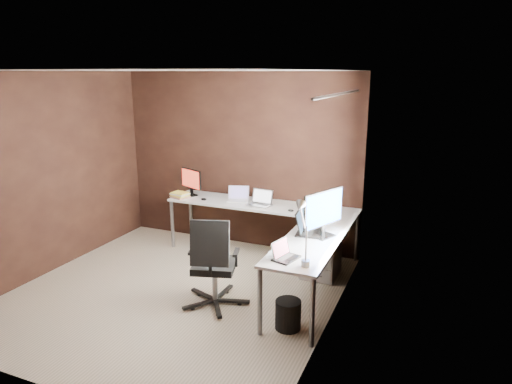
# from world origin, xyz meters

# --- Properties ---
(room) EXTENTS (3.60, 3.60, 2.50)m
(room) POSITION_xyz_m (0.34, 0.07, 1.28)
(room) COLOR #C0AE95
(room) RESTS_ON ground
(desk) EXTENTS (2.65, 2.25, 0.73)m
(desk) POSITION_xyz_m (0.84, 1.04, 0.68)
(desk) COLOR white
(desk) RESTS_ON ground
(drawer_pedestal) EXTENTS (0.42, 0.50, 0.60)m
(drawer_pedestal) POSITION_xyz_m (1.43, 1.15, 0.30)
(drawer_pedestal) COLOR white
(drawer_pedestal) RESTS_ON ground
(monitor_left) EXTENTS (0.42, 0.22, 0.39)m
(monitor_left) POSITION_xyz_m (-0.64, 1.53, 0.95)
(monitor_left) COLOR black
(monitor_left) RESTS_ON desk
(monitor_right) EXTENTS (0.28, 0.59, 0.52)m
(monitor_right) POSITION_xyz_m (1.58, 0.57, 1.02)
(monitor_right) COLOR black
(monitor_right) RESTS_ON desk
(laptop_white) EXTENTS (0.34, 0.29, 0.20)m
(laptop_white) POSITION_xyz_m (0.11, 1.54, 0.77)
(laptop_white) COLOR white
(laptop_white) RESTS_ON desk
(laptop_silver) EXTENTS (0.33, 0.25, 0.21)m
(laptop_silver) POSITION_xyz_m (0.49, 1.45, 0.78)
(laptop_silver) COLOR silver
(laptop_silver) RESTS_ON desk
(laptop_black_big) EXTENTS (0.32, 0.42, 0.26)m
(laptop_black_big) POSITION_xyz_m (1.38, 0.64, 0.79)
(laptop_black_big) COLOR black
(laptop_black_big) RESTS_ON desk
(laptop_black_small) EXTENTS (0.25, 0.30, 0.18)m
(laptop_black_small) POSITION_xyz_m (1.40, -0.17, 0.77)
(laptop_black_small) COLOR black
(laptop_black_small) RESTS_ON desk
(book_stack) EXTENTS (0.30, 0.27, 0.08)m
(book_stack) POSITION_xyz_m (-0.73, 1.35, 0.77)
(book_stack) COLOR tan
(book_stack) RESTS_ON desk
(mouse_left) EXTENTS (0.10, 0.08, 0.03)m
(mouse_left) POSITION_xyz_m (-0.34, 1.35, 0.75)
(mouse_left) COLOR black
(mouse_left) RESTS_ON desk
(mouse_corner) EXTENTS (0.09, 0.07, 0.03)m
(mouse_corner) POSITION_xyz_m (0.97, 1.31, 0.75)
(mouse_corner) COLOR black
(mouse_corner) RESTS_ON desk
(desk_lamp) EXTENTS (0.19, 0.23, 0.61)m
(desk_lamp) POSITION_xyz_m (1.58, -0.21, 1.11)
(desk_lamp) COLOR slate
(desk_lamp) RESTS_ON desk
(office_chair) EXTENTS (0.58, 0.60, 1.03)m
(office_chair) POSITION_xyz_m (0.56, -0.07, 0.30)
(office_chair) COLOR black
(office_chair) RESTS_ON ground
(wastebasket) EXTENTS (0.28, 0.28, 0.30)m
(wastebasket) POSITION_xyz_m (1.46, -0.20, 0.15)
(wastebasket) COLOR black
(wastebasket) RESTS_ON ground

